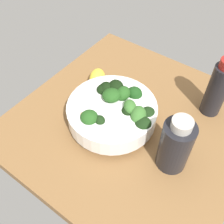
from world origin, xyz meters
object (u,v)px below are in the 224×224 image
object	(u,v)px
bowl_of_broccoli	(114,110)
bottle_tall	(175,145)
bottle_short	(218,89)
lemon_wedge	(97,78)

from	to	relation	value
bowl_of_broccoli	bottle_tall	distance (cm)	18.06
bottle_tall	bottle_short	world-z (taller)	bottle_short
bottle_short	lemon_wedge	bearing A→B (deg)	-71.91
bottle_tall	bottle_short	distance (cm)	20.62
bowl_of_broccoli	lemon_wedge	size ratio (longest dim) A/B	3.23
lemon_wedge	bottle_short	bearing A→B (deg)	108.09
lemon_wedge	bottle_short	world-z (taller)	bottle_short
bowl_of_broccoli	lemon_wedge	distance (cm)	14.91
lemon_wedge	bowl_of_broccoli	bearing A→B (deg)	54.49
bottle_short	bottle_tall	bearing A→B (deg)	-2.64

